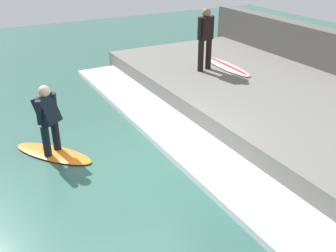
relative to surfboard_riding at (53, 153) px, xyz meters
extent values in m
plane|color=#2D564C|center=(1.24, -1.21, -0.03)|extent=(28.00, 28.00, 0.00)
cube|color=#66635E|center=(5.20, -1.21, 0.22)|extent=(4.40, 12.04, 0.50)
cube|color=silver|center=(2.44, -1.21, 0.03)|extent=(1.13, 11.44, 0.13)
ellipsoid|color=orange|center=(0.00, 0.00, 0.00)|extent=(1.46, 1.70, 0.06)
cylinder|color=black|center=(0.11, 0.08, 0.33)|extent=(0.15, 0.15, 0.60)
cylinder|color=black|center=(-0.11, -0.08, 0.33)|extent=(0.15, 0.15, 0.60)
cube|color=black|center=(0.00, 0.00, 0.91)|extent=(0.52, 0.52, 0.59)
sphere|color=tan|center=(0.00, 0.00, 1.28)|extent=(0.21, 0.21, 0.21)
cylinder|color=black|center=(0.16, 0.12, 0.94)|extent=(0.10, 0.18, 0.50)
cylinder|color=black|center=(-0.16, -0.12, 0.94)|extent=(0.10, 0.18, 0.50)
cylinder|color=black|center=(4.77, 1.83, 0.88)|extent=(0.16, 0.16, 0.84)
cylinder|color=black|center=(4.48, 1.77, 0.88)|extent=(0.16, 0.16, 0.84)
cube|color=black|center=(4.63, 1.80, 1.60)|extent=(0.42, 0.31, 0.59)
sphere|color=#846047|center=(4.63, 1.80, 2.00)|extent=(0.23, 0.23, 0.23)
cylinder|color=black|center=(4.84, 1.85, 1.63)|extent=(0.11, 0.11, 0.52)
cylinder|color=black|center=(4.41, 1.75, 1.63)|extent=(0.11, 0.11, 0.52)
ellipsoid|color=beige|center=(5.31, 1.71, 0.50)|extent=(0.56, 2.10, 0.06)
ellipsoid|color=#B21E1E|center=(5.31, 1.71, 0.53)|extent=(0.16, 1.92, 0.01)
camera|label=1|loc=(-1.21, -6.83, 3.77)|focal=42.00mm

